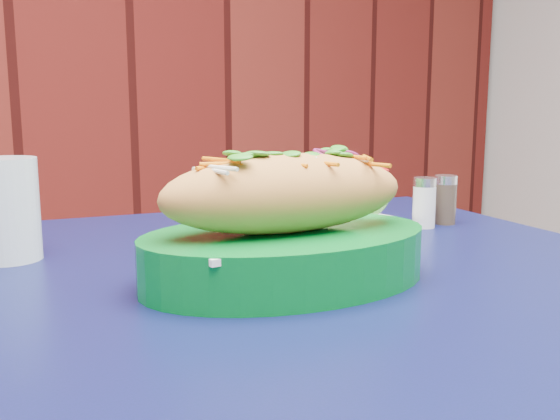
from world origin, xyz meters
TOP-DOWN VIEW (x-y plane):
  - cafe_table at (-0.14, 1.36)m, footprint 0.98×0.98m
  - banh_mi_basket at (-0.17, 1.34)m, footprint 0.32×0.24m
  - salad_plate at (0.02, 1.49)m, footprint 0.22×0.22m
  - water_glass at (-0.36, 1.59)m, footprint 0.07×0.07m
  - salt_shaker at (0.14, 1.44)m, footprint 0.03×0.03m
  - pepper_shaker at (0.19, 1.44)m, footprint 0.03×0.03m

SIDE VIEW (x-z plane):
  - cafe_table at x=-0.14m, z-range 0.29..1.04m
  - salt_shaker at x=0.14m, z-range 0.75..0.82m
  - pepper_shaker at x=0.19m, z-range 0.75..0.82m
  - salad_plate at x=0.02m, z-range 0.74..0.85m
  - banh_mi_basket at x=-0.17m, z-range 0.74..0.87m
  - water_glass at x=-0.36m, z-range 0.75..0.86m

